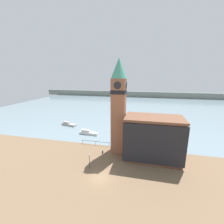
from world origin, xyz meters
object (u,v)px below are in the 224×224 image
Objects in this scene: clock_tower at (119,105)px; pier_building at (153,138)px; boat_far at (68,124)px; boat_near at (88,133)px; lamp_post at (89,158)px; mooring_bollard_near at (103,152)px.

clock_tower is 11.26m from pier_building.
clock_tower is 30.29m from boat_far.
boat_near is 1.83× the size of lamp_post.
lamp_post is at bearing -97.03° from mooring_bollard_near.
pier_building reaches higher than boat_near.
boat_far is 1.86× the size of lamp_post.
clock_tower reaches higher than mooring_bollard_near.
lamp_post is at bearing -63.12° from boat_near.
mooring_bollard_near is at bearing -150.40° from clock_tower.
mooring_bollard_near is 0.20× the size of lamp_post.
boat_near reaches higher than boat_far.
boat_far reaches higher than mooring_bollard_near.
boat_near reaches higher than mooring_bollard_near.
lamp_post is (-0.84, -6.85, 2.12)m from mooring_bollard_near.
mooring_bollard_near is (19.36, -17.86, -0.17)m from boat_far.
clock_tower is at bearing -20.55° from boat_far.
pier_building reaches higher than lamp_post.
clock_tower is 6.58× the size of lamp_post.
boat_far is at bearing 152.58° from boat_near.
mooring_bollard_near is at bearing -28.75° from boat_far.
pier_building is 2.02× the size of boat_near.
boat_near is (-11.90, 8.95, -11.77)m from clock_tower.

